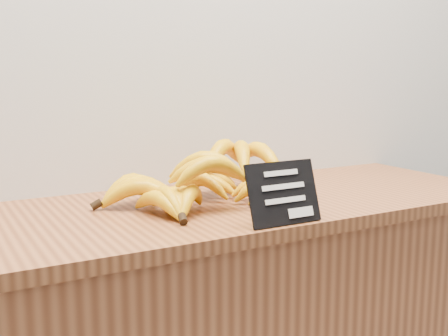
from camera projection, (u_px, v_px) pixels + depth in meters
counter_top at (214, 208)px, 1.34m from camera, size 1.52×0.54×0.03m
chalkboard_sign at (283, 193)px, 1.14m from camera, size 0.16×0.05×0.13m
banana_pile at (212, 179)px, 1.32m from camera, size 0.54×0.37×0.13m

